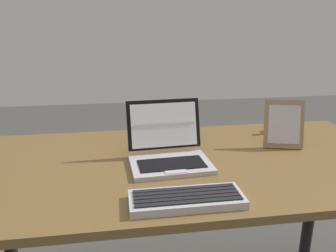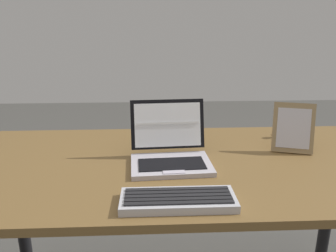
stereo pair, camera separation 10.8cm
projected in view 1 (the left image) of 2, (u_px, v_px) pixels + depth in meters
desk at (183, 185)px, 1.22m from camera, size 1.59×0.76×0.74m
laptop_front at (169, 152)px, 1.16m from camera, size 0.28×0.25×0.20m
external_keyboard at (187, 199)px, 0.91m from camera, size 0.31×0.12×0.03m
photo_frame at (284, 124)px, 1.30m from camera, size 0.16×0.10×0.18m
figurine_stand at (276, 129)px, 1.49m from camera, size 0.07×0.07×0.03m
figurine at (278, 117)px, 1.47m from camera, size 0.03×0.03×0.07m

